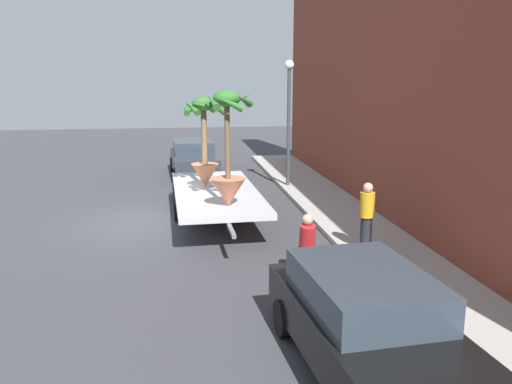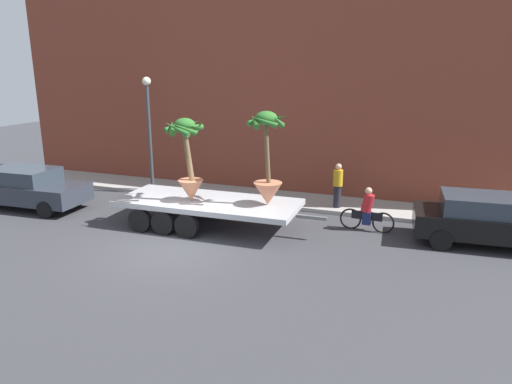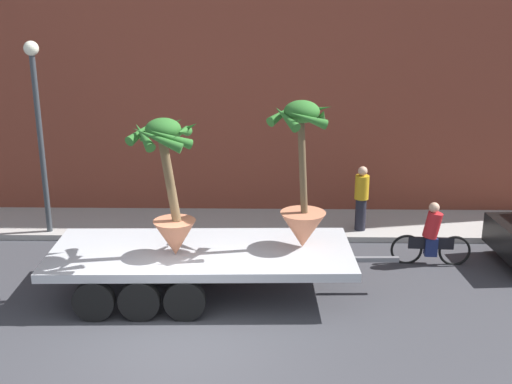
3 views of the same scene
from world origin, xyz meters
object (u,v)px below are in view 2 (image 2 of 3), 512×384
(street_lamp, at_px, (149,119))
(potted_palm_middle, at_px, (267,166))
(cyclist, at_px, (367,212))
(parked_car, at_px, (489,219))
(flatbed_trailer, at_px, (202,205))
(pedestrian_near_gate, at_px, (338,185))
(trailing_car, at_px, (28,187))
(potted_palm_rear, at_px, (188,161))

(street_lamp, bearing_deg, potted_palm_middle, -25.23)
(cyclist, relative_size, parked_car, 0.40)
(flatbed_trailer, relative_size, pedestrian_near_gate, 4.24)
(cyclist, height_order, pedestrian_near_gate, pedestrian_near_gate)
(trailing_car, bearing_deg, potted_palm_middle, 3.55)
(pedestrian_near_gate, bearing_deg, potted_palm_rear, -139.44)
(pedestrian_near_gate, xyz_separation_m, street_lamp, (-8.08, -0.25, 2.19))
(potted_palm_middle, height_order, street_lamp, street_lamp)
(potted_palm_middle, xyz_separation_m, pedestrian_near_gate, (1.72, 3.24, -1.23))
(potted_palm_rear, xyz_separation_m, street_lamp, (-3.73, 3.47, 0.87))
(cyclist, relative_size, pedestrian_near_gate, 1.08)
(cyclist, bearing_deg, flatbed_trailer, -163.65)
(flatbed_trailer, height_order, cyclist, cyclist)
(potted_palm_middle, height_order, trailing_car, potted_palm_middle)
(flatbed_trailer, bearing_deg, trailing_car, -176.80)
(potted_palm_middle, relative_size, trailing_car, 0.66)
(parked_car, distance_m, trailing_car, 16.61)
(flatbed_trailer, xyz_separation_m, street_lamp, (-4.04, 3.19, 2.45))
(flatbed_trailer, xyz_separation_m, parked_car, (9.10, 1.57, 0.05))
(flatbed_trailer, height_order, parked_car, parked_car)
(flatbed_trailer, relative_size, trailing_car, 1.56)
(cyclist, bearing_deg, potted_palm_rear, -161.86)
(potted_palm_middle, relative_size, street_lamp, 0.64)
(cyclist, distance_m, parked_car, 3.70)
(flatbed_trailer, distance_m, parked_car, 9.24)
(potted_palm_rear, bearing_deg, parked_car, 11.18)
(potted_palm_middle, distance_m, trailing_car, 9.83)
(potted_palm_middle, bearing_deg, potted_palm_rear, -169.73)
(parked_car, height_order, pedestrian_near_gate, pedestrian_near_gate)
(flatbed_trailer, distance_m, cyclist, 5.64)
(trailing_car, height_order, street_lamp, street_lamp)
(potted_palm_middle, distance_m, street_lamp, 7.10)
(parked_car, relative_size, pedestrian_near_gate, 2.72)
(parked_car, bearing_deg, trailing_car, -173.13)
(trailing_car, bearing_deg, potted_palm_rear, 1.02)
(potted_palm_rear, relative_size, parked_car, 0.60)
(trailing_car, relative_size, pedestrian_near_gate, 2.73)
(flatbed_trailer, bearing_deg, potted_palm_rear, -137.20)
(potted_palm_rear, relative_size, street_lamp, 0.58)
(parked_car, bearing_deg, potted_palm_rear, -168.82)
(flatbed_trailer, bearing_deg, potted_palm_middle, 4.66)
(cyclist, height_order, street_lamp, street_lamp)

